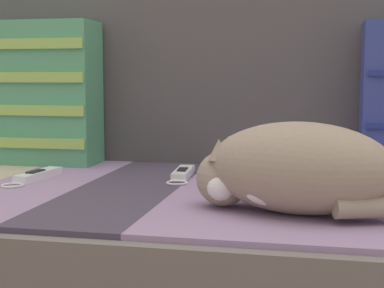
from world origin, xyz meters
name	(u,v)px	position (x,y,z in m)	size (l,w,h in m)	color
couch	(230,281)	(0.00, 0.10, 0.21)	(2.04, 0.90, 0.42)	gray
sofa_backrest	(252,65)	(0.00, 0.48, 0.69)	(2.00, 0.14, 0.54)	#474242
throw_pillow_striped	(28,93)	(-0.59, 0.33, 0.61)	(0.39, 0.14, 0.38)	#4C9366
sleeping_cat	(291,170)	(0.14, -0.12, 0.49)	(0.39, 0.23, 0.16)	gray
game_remote_near	(183,174)	(-0.13, 0.19, 0.43)	(0.06, 0.19, 0.02)	white
game_remote_far	(37,176)	(-0.45, 0.09, 0.43)	(0.07, 0.20, 0.02)	white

